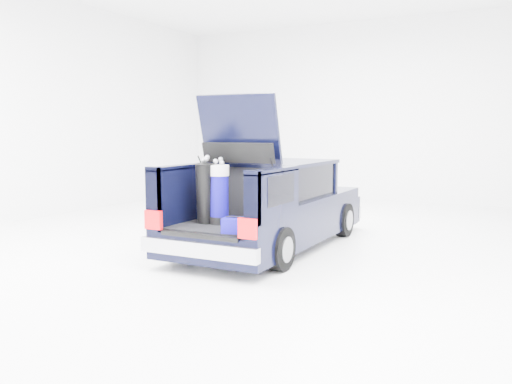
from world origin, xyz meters
The scene contains 6 objects.
ground centered at (0.00, 0.00, 0.00)m, with size 14.00×14.00×0.00m, color white.
car centered at (0.00, 0.11, 0.67)m, with size 1.87×4.65×2.47m.
red_suitcase centered at (0.43, -1.09, 0.84)m, with size 0.33×0.24×0.52m.
black_golf_bag centered at (-0.32, -1.47, 1.04)m, with size 0.35×0.40×0.98m.
blue_golf_bag centered at (-0.13, -1.41, 1.04)m, with size 0.31×0.31×0.97m.
blue_duffel centered at (0.47, -1.90, 0.70)m, with size 0.46×0.35×0.22m.
Camera 1 is at (3.90, -8.06, 1.93)m, focal length 38.00 mm.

